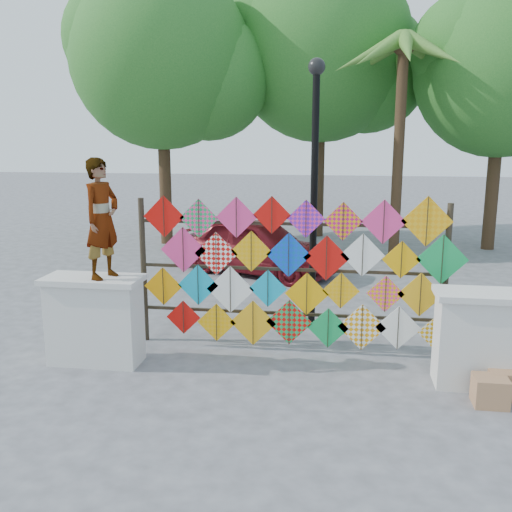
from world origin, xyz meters
name	(u,v)px	position (x,y,z in m)	size (l,w,h in m)	color
ground	(282,367)	(0.00, 0.00, 0.00)	(80.00, 80.00, 0.00)	gray
parapet_left	(95,319)	(-2.70, -0.20, 0.65)	(1.40, 0.65, 1.28)	silver
parapet_right	(488,339)	(2.70, -0.20, 0.65)	(1.40, 0.65, 1.28)	silver
kite_rack	(295,273)	(0.10, 0.73, 1.21)	(4.93, 0.24, 2.41)	#2C2418
tree_west	(165,59)	(-4.40, 9.03, 5.38)	(5.85, 5.20, 8.01)	#47311E
tree_mid	(325,51)	(0.11, 11.03, 5.77)	(6.30, 5.60, 8.61)	#47311E
tree_east	(506,70)	(5.09, 9.53, 4.99)	(5.40, 4.80, 7.42)	#47311E
palm_tree	(403,67)	(2.20, 8.00, 4.95)	(3.62, 3.62, 5.83)	#47311E
vendor_woman	(102,219)	(-2.51, -0.20, 2.12)	(0.61, 0.40, 1.67)	#99999E
sedan	(257,246)	(-1.20, 5.57, 0.67)	(1.58, 3.92, 1.34)	maroon
lamppost	(315,169)	(0.30, 2.00, 2.69)	(0.28, 0.28, 4.46)	black
cardboard_box_near	(490,391)	(2.63, -0.76, 0.18)	(0.40, 0.36, 0.36)	#A57850
cardboard_box_far	(505,383)	(2.87, -0.48, 0.18)	(0.43, 0.39, 0.36)	#A57850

